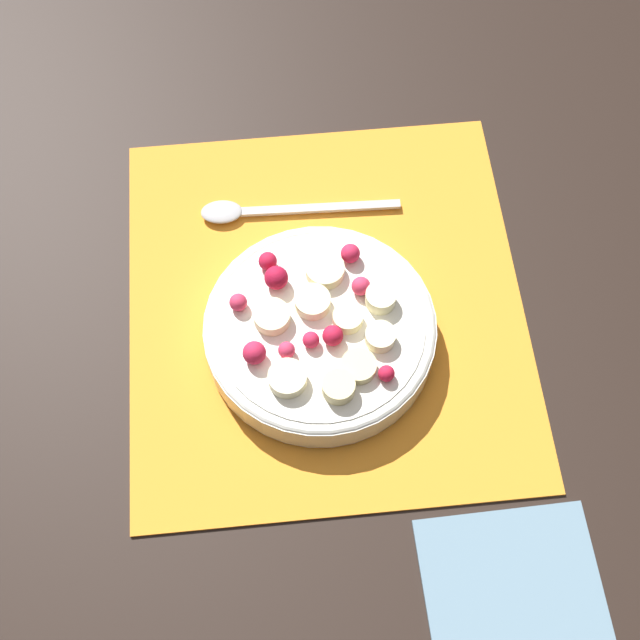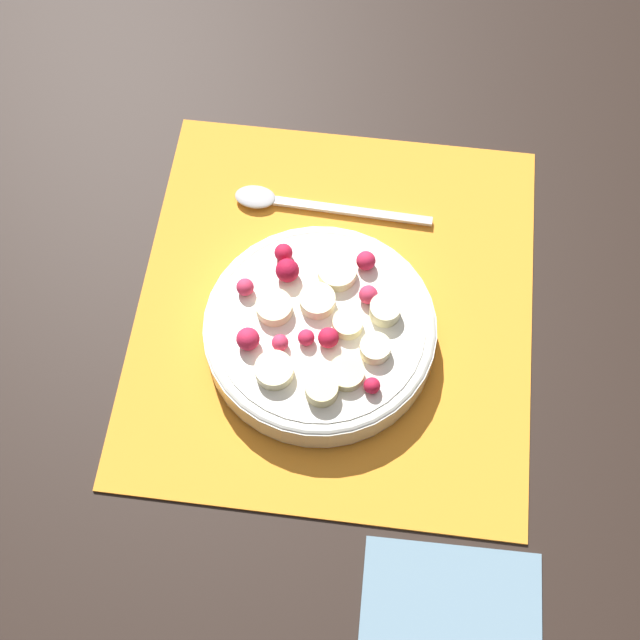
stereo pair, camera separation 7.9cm
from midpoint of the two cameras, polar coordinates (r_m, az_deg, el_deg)
ground_plane at (r=0.85m, az=-2.26°, el=0.67°), size 3.00×3.00×0.00m
placemat at (r=0.85m, az=-2.27°, el=0.76°), size 0.41×0.37×0.01m
fruit_bowl at (r=0.81m, az=-2.79°, el=-0.91°), size 0.21×0.21×0.06m
spoon at (r=0.90m, az=-6.36°, el=6.76°), size 0.03×0.20×0.01m
napkin at (r=0.77m, az=9.24°, el=-16.60°), size 0.12×0.15×0.01m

